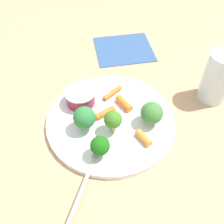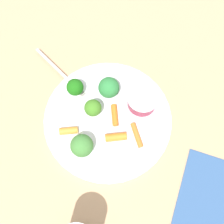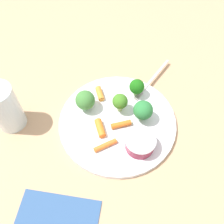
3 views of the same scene
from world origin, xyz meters
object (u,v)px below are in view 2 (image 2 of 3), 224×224
object	(u,v)px
broccoli_floret_1	(109,88)
sauce_cup	(142,100)
broccoli_floret_0	(82,146)
carrot_stick_0	(69,131)
broccoli_floret_3	(75,87)
carrot_stick_2	(115,115)
carrot_stick_3	(137,135)
carrot_stick_1	(116,137)
broccoli_floret_2	(93,109)
fork	(61,73)
napkin	(216,197)
plate	(108,120)

from	to	relation	value
broccoli_floret_1	sauce_cup	bearing A→B (deg)	-87.27
broccoli_floret_0	carrot_stick_0	bearing A→B (deg)	59.32
sauce_cup	broccoli_floret_1	size ratio (longest dim) A/B	1.18
broccoli_floret_0	broccoli_floret_3	bearing A→B (deg)	28.68
carrot_stick_2	carrot_stick_3	size ratio (longest dim) A/B	0.88
broccoli_floret_3	carrot_stick_0	xyz separation A→B (m)	(-0.09, -0.02, -0.02)
carrot_stick_1	broccoli_floret_3	bearing A→B (deg)	60.10
broccoli_floret_2	carrot_stick_1	xyz separation A→B (m)	(-0.03, -0.06, -0.02)
carrot_stick_1	fork	distance (m)	0.20
carrot_stick_0	napkin	xyz separation A→B (m)	(-0.02, -0.33, -0.02)
carrot_stick_1	fork	bearing A→B (deg)	59.14
fork	napkin	distance (m)	0.42
broccoli_floret_3	broccoli_floret_2	bearing A→B (deg)	-122.90
broccoli_floret_0	broccoli_floret_2	distance (m)	0.08
broccoli_floret_2	carrot_stick_2	distance (m)	0.05
carrot_stick_1	fork	xyz separation A→B (m)	(0.10, 0.17, -0.01)
broccoli_floret_0	carrot_stick_3	size ratio (longest dim) A/B	1.01
broccoli_floret_2	fork	world-z (taller)	broccoli_floret_2
broccoli_floret_2	broccoli_floret_3	xyz separation A→B (m)	(0.04, 0.05, -0.00)
carrot_stick_3	fork	size ratio (longest dim) A/B	0.35
sauce_cup	broccoli_floret_0	world-z (taller)	broccoli_floret_0
fork	carrot_stick_2	bearing A→B (deg)	-110.59
broccoli_floret_3	napkin	size ratio (longest dim) A/B	0.31
sauce_cup	carrot_stick_0	bearing A→B (deg)	132.85
broccoli_floret_2	napkin	size ratio (longest dim) A/B	0.33
broccoli_floret_3	plate	bearing A→B (deg)	-110.75
sauce_cup	broccoli_floret_2	bearing A→B (deg)	124.33
broccoli_floret_3	carrot_stick_2	bearing A→B (deg)	-102.85
broccoli_floret_1	carrot_stick_1	distance (m)	0.11
broccoli_floret_0	fork	world-z (taller)	broccoli_floret_0
broccoli_floret_2	carrot_stick_3	xyz separation A→B (m)	(-0.01, -0.10, -0.03)
broccoli_floret_1	carrot_stick_3	bearing A→B (deg)	-128.59
broccoli_floret_3	napkin	bearing A→B (deg)	-107.76
plate	broccoli_floret_3	bearing A→B (deg)	69.25
broccoli_floret_2	fork	distance (m)	0.13
napkin	carrot_stick_2	bearing A→B (deg)	70.34
broccoli_floret_0	fork	xyz separation A→B (m)	(0.15, 0.12, -0.03)
carrot_stick_3	carrot_stick_2	bearing A→B (deg)	66.52
broccoli_floret_3	fork	xyz separation A→B (m)	(0.03, 0.05, -0.03)
broccoli_floret_1	broccoli_floret_3	bearing A→B (deg)	108.24
broccoli_floret_0	carrot_stick_0	distance (m)	0.05
broccoli_floret_0	carrot_stick_2	xyz separation A→B (m)	(0.09, -0.04, -0.02)
broccoli_floret_3	fork	world-z (taller)	broccoli_floret_3
carrot_stick_1	napkin	size ratio (longest dim) A/B	0.28
sauce_cup	carrot_stick_2	distance (m)	0.07
broccoli_floret_3	fork	size ratio (longest dim) A/B	0.32
broccoli_floret_1	carrot_stick_2	world-z (taller)	broccoli_floret_1
carrot_stick_1	napkin	world-z (taller)	carrot_stick_1
broccoli_floret_0	carrot_stick_1	distance (m)	0.08
fork	broccoli_floret_0	bearing A→B (deg)	-142.04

